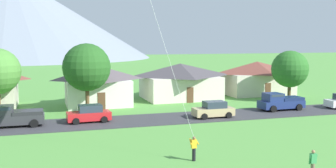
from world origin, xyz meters
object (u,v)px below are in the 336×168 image
house_leftmost (180,80)px  parked_car_red_mid_east (89,114)px  pickup_truck_navy_west_side (280,102)px  tree_near_left (290,69)px  parked_car_tan_west_end (214,110)px  house_left_center (257,77)px  tree_left_of_center (87,67)px  house_right_center (98,85)px  pickup_truck_charcoal_east_side (14,116)px  watcher_person (313,163)px

house_leftmost → parked_car_red_mid_east: house_leftmost is taller
pickup_truck_navy_west_side → tree_near_left: bearing=48.9°
parked_car_tan_west_end → pickup_truck_navy_west_side: size_ratio=0.80×
house_leftmost → parked_car_red_mid_east: 18.99m
house_left_center → tree_left_of_center: tree_left_of_center is taller
house_right_center → tree_left_of_center: (-1.75, -4.49, 2.48)m
house_left_center → parked_car_tan_west_end: (-13.57, -15.18, -1.66)m
tree_left_of_center → pickup_truck_charcoal_east_side: tree_left_of_center is taller
watcher_person → tree_left_of_center: bearing=111.8°
house_right_center → house_left_center: bearing=8.0°
tree_left_of_center → pickup_truck_charcoal_east_side: size_ratio=1.48×
parked_car_red_mid_east → pickup_truck_navy_west_side: size_ratio=0.81×
house_leftmost → watcher_person: size_ratio=6.31×
house_left_center → parked_car_red_mid_east: size_ratio=2.44×
house_left_center → tree_left_of_center: 27.02m
house_right_center → tree_near_left: tree_near_left is taller
tree_near_left → parked_car_red_mid_east: (-26.70, -6.16, -3.40)m
house_left_center → house_leftmost: bearing=-176.0°
house_right_center → parked_car_red_mid_east: 10.75m
tree_near_left → pickup_truck_navy_west_side: bearing=-131.1°
tree_near_left → pickup_truck_navy_west_side: size_ratio=1.27×
tree_left_of_center → watcher_person: tree_left_of_center is taller
parked_car_tan_west_end → tree_near_left: bearing=28.3°
house_leftmost → parked_car_red_mid_east: size_ratio=2.47×
tree_near_left → parked_car_tan_west_end: 16.35m
house_left_center → house_right_center: (-23.98, -3.39, 0.05)m
house_right_center → tree_left_of_center: tree_left_of_center is taller
house_leftmost → watcher_person: house_leftmost is taller
house_leftmost → parked_car_tan_west_end: size_ratio=2.51×
house_right_center → watcher_person: house_right_center is taller
pickup_truck_charcoal_east_side → parked_car_tan_west_end: bearing=-4.0°
parked_car_tan_west_end → house_right_center: bearing=131.4°
pickup_truck_charcoal_east_side → house_leftmost: bearing=31.9°
parked_car_tan_west_end → parked_car_red_mid_east: 12.69m
pickup_truck_navy_west_side → watcher_person: 23.16m
parked_car_red_mid_east → pickup_truck_navy_west_side: pickup_truck_navy_west_side is taller
house_leftmost → tree_near_left: (12.86, -6.74, 1.76)m
house_right_center → tree_near_left: 24.91m
pickup_truck_charcoal_east_side → watcher_person: size_ratio=3.12×
house_leftmost → tree_left_of_center: size_ratio=1.37×
house_left_center → tree_near_left: (0.51, -7.60, 1.75)m
tree_left_of_center → parked_car_tan_west_end: bearing=-31.0°
tree_near_left → parked_car_red_mid_east: 27.61m
tree_left_of_center → pickup_truck_charcoal_east_side: bearing=-141.2°
house_right_center → pickup_truck_navy_west_side: (19.47, -9.98, -1.51)m
house_leftmost → pickup_truck_navy_west_side: 14.83m
pickup_truck_navy_west_side → parked_car_red_mid_east: bearing=-178.9°
parked_car_tan_west_end → pickup_truck_charcoal_east_side: bearing=176.0°
tree_near_left → pickup_truck_navy_west_side: 8.29m
house_left_center → pickup_truck_navy_west_side: (-4.51, -13.37, -1.47)m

